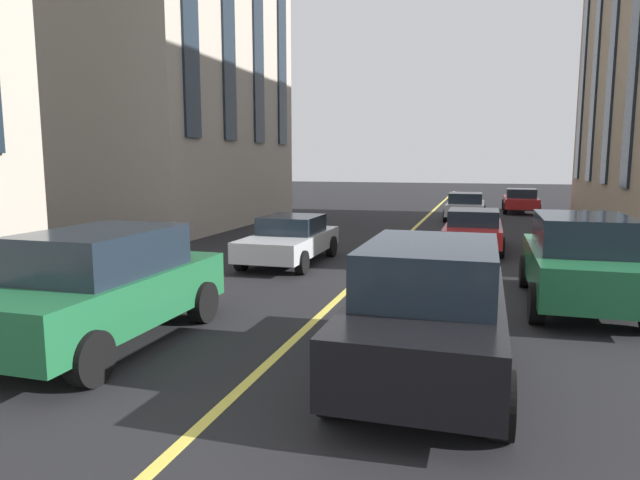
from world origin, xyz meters
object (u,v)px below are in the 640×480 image
at_px(car_red_near, 473,229).
at_px(car_green_trailing, 581,260).
at_px(car_silver_parked_a, 465,206).
at_px(car_red_far, 521,200).
at_px(car_green_parked_b, 104,286).
at_px(car_silver_mid, 290,239).
at_px(car_black_oncoming, 429,309).

xyz_separation_m(car_red_near, car_green_trailing, (-6.97, -2.28, 0.27)).
xyz_separation_m(car_silver_parked_a, car_red_far, (5.07, -2.89, 0.00)).
relative_size(car_red_near, car_green_parked_b, 0.94).
height_order(car_silver_parked_a, car_silver_mid, same).
bearing_deg(car_silver_mid, car_red_far, -21.24).
distance_m(car_red_near, car_silver_parked_a, 9.83).
height_order(car_black_oncoming, car_silver_mid, car_black_oncoming).
distance_m(car_black_oncoming, car_red_far, 26.70).
xyz_separation_m(car_black_oncoming, car_red_far, (26.57, -2.59, -0.27)).
distance_m(car_green_trailing, car_silver_mid, 7.92).
distance_m(car_black_oncoming, car_green_parked_b, 5.21).
bearing_deg(car_green_parked_b, car_black_oncoming, -89.34).
xyz_separation_m(car_red_near, car_silver_mid, (-4.01, 5.07, 0.00)).
xyz_separation_m(car_black_oncoming, car_green_trailing, (4.72, -2.59, 0.00)).
distance_m(car_black_oncoming, car_red_near, 11.69).
relative_size(car_silver_parked_a, car_silver_mid, 1.00).
distance_m(car_silver_parked_a, car_silver_mid, 14.52).
bearing_deg(car_silver_parked_a, car_green_trailing, -170.23).
relative_size(car_silver_parked_a, car_red_far, 1.00).
relative_size(car_black_oncoming, car_red_far, 1.07).
height_order(car_green_trailing, car_silver_parked_a, car_green_trailing).
height_order(car_black_oncoming, car_red_far, car_black_oncoming).
distance_m(car_red_near, car_silver_mid, 6.46).
distance_m(car_green_parked_b, car_silver_mid, 7.75).
bearing_deg(car_green_parked_b, car_red_near, -25.17).
distance_m(car_green_trailing, car_red_far, 21.85).
height_order(car_green_parked_b, car_silver_mid, car_green_parked_b).
bearing_deg(car_green_trailing, car_silver_mid, 68.06).
bearing_deg(car_green_parked_b, car_silver_parked_a, -12.82).
relative_size(car_black_oncoming, car_green_parked_b, 1.00).
bearing_deg(car_silver_parked_a, car_green_parked_b, 167.18).
height_order(car_red_near, car_red_far, same).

